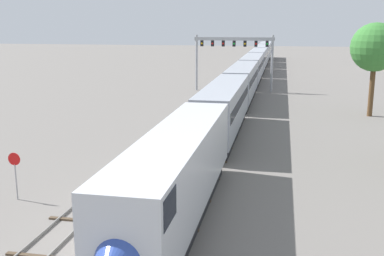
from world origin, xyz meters
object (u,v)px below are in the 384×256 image
Objects in this scene: trackside_tree_mid at (375,48)px; signal_gantry at (234,50)px; stop_sign at (15,169)px; passenger_train at (252,69)px.

signal_gantry is at bearing 135.55° from trackside_tree_mid.
stop_sign is at bearing -99.27° from signal_gantry.
trackside_tree_mid is (17.15, -16.83, 1.31)m from signal_gantry.
stop_sign is 39.93m from trackside_tree_mid.
trackside_tree_mid reaches higher than signal_gantry.
trackside_tree_mid is (14.90, -26.00, 4.98)m from passenger_train.
stop_sign is (-7.75, -47.51, -4.42)m from signal_gantry.
trackside_tree_mid reaches higher than passenger_train.
passenger_train is 13.04× the size of trackside_tree_mid.
stop_sign is (-10.00, -56.68, -0.74)m from passenger_train.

